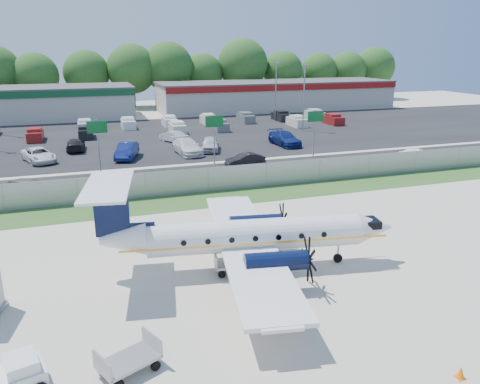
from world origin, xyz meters
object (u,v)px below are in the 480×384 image
object	(u,v)px
aircraft	(248,235)
baggage_cart_far	(235,263)
pushback_tug	(11,378)
baggage_cart_near	(129,360)

from	to	relation	value
aircraft	baggage_cart_far	xyz separation A→B (m)	(-0.76, -0.13, -1.37)
aircraft	baggage_cart_far	size ratio (longest dim) A/B	6.83
aircraft	pushback_tug	distance (m)	12.38
pushback_tug	baggage_cart_near	size ratio (longest dim) A/B	1.06
pushback_tug	baggage_cart_near	bearing A→B (deg)	-2.26
pushback_tug	baggage_cart_near	xyz separation A→B (m)	(3.82, -0.15, -0.08)
pushback_tug	baggage_cart_far	distance (m)	11.59
pushback_tug	aircraft	bearing A→B (deg)	30.54
aircraft	pushback_tug	size ratio (longest dim) A/B	6.23
aircraft	baggage_cart_near	bearing A→B (deg)	-136.64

